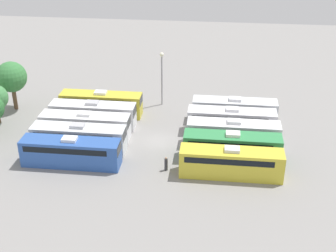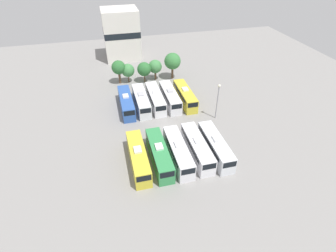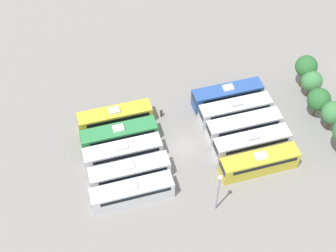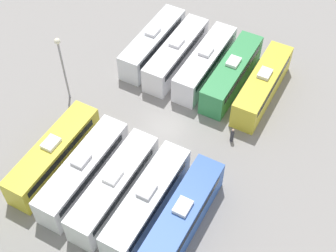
% 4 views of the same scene
% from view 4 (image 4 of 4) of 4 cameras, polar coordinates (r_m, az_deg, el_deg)
% --- Properties ---
extents(ground_plane, '(117.72, 117.72, 0.00)m').
position_cam_4_polar(ground_plane, '(46.80, -0.34, -0.18)').
color(ground_plane, gray).
extents(bus_0, '(2.58, 11.05, 3.44)m').
position_cam_4_polar(bus_0, '(49.54, 11.44, 4.95)').
color(bus_0, gold).
rests_on(bus_0, ground_plane).
extents(bus_1, '(2.58, 11.05, 3.44)m').
position_cam_4_polar(bus_1, '(50.30, 7.79, 6.41)').
color(bus_1, '#338C4C').
rests_on(bus_1, ground_plane).
extents(bus_2, '(2.58, 11.05, 3.44)m').
position_cam_4_polar(bus_2, '(51.24, 4.54, 7.72)').
color(bus_2, silver).
rests_on(bus_2, ground_plane).
extents(bus_3, '(2.58, 11.05, 3.44)m').
position_cam_4_polar(bus_3, '(52.20, 1.02, 8.81)').
color(bus_3, white).
rests_on(bus_3, ground_plane).
extents(bus_4, '(2.58, 11.05, 3.44)m').
position_cam_4_polar(bus_4, '(53.65, -1.86, 10.11)').
color(bus_4, silver).
rests_on(bus_4, ground_plane).
extents(bus_5, '(2.58, 11.05, 3.44)m').
position_cam_4_polar(bus_5, '(39.02, 1.74, -11.02)').
color(bus_5, '#2D56A8').
rests_on(bus_5, ground_plane).
extents(bus_6, '(2.58, 11.05, 3.44)m').
position_cam_4_polar(bus_6, '(39.81, -2.56, -9.13)').
color(bus_6, silver).
rests_on(bus_6, ground_plane).
extents(bus_7, '(2.58, 11.05, 3.44)m').
position_cam_4_polar(bus_7, '(40.81, -6.58, -7.36)').
color(bus_7, white).
rests_on(bus_7, ground_plane).
extents(bus_8, '(2.58, 11.05, 3.44)m').
position_cam_4_polar(bus_8, '(42.16, -10.28, -5.38)').
color(bus_8, silver).
rests_on(bus_8, ground_plane).
extents(bus_9, '(2.58, 11.05, 3.44)m').
position_cam_4_polar(bus_9, '(43.83, -13.74, -3.34)').
color(bus_9, gold).
rests_on(bus_9, ground_plane).
extents(worker_person, '(0.36, 0.36, 1.67)m').
position_cam_4_polar(worker_person, '(45.56, 7.83, -1.14)').
color(worker_person, '#333338').
rests_on(worker_person, ground_plane).
extents(light_pole, '(0.60, 0.60, 7.79)m').
position_cam_4_polar(light_pole, '(47.22, -12.88, 7.97)').
color(light_pole, gray).
rests_on(light_pole, ground_plane).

